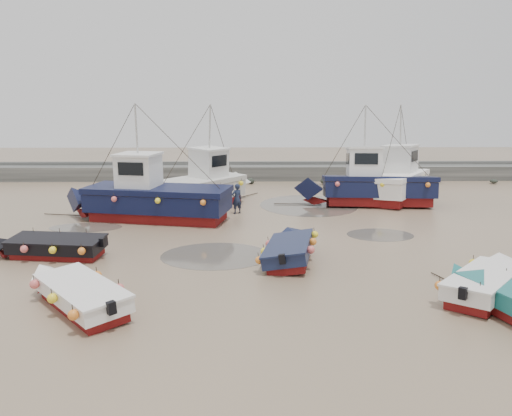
% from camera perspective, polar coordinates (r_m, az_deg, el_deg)
% --- Properties ---
extents(ground, '(120.00, 120.00, 0.00)m').
position_cam_1_polar(ground, '(21.49, 2.30, -4.82)').
color(ground, '#92765E').
rests_on(ground, ground).
extents(seawall, '(60.00, 4.92, 1.50)m').
position_cam_1_polar(seawall, '(42.96, 0.64, 4.08)').
color(seawall, slate).
rests_on(seawall, ground).
extents(puddle_a, '(4.56, 4.56, 0.01)m').
position_cam_1_polar(puddle_a, '(20.75, -4.63, -5.43)').
color(puddle_a, '#554E44').
rests_on(puddle_a, ground).
extents(puddle_b, '(3.20, 3.20, 0.01)m').
position_cam_1_polar(puddle_b, '(24.76, 14.00, -2.99)').
color(puddle_b, '#554E44').
rests_on(puddle_b, ground).
extents(puddle_c, '(3.70, 3.70, 0.01)m').
position_cam_1_polar(puddle_c, '(26.97, -18.88, -2.12)').
color(puddle_c, '#554E44').
rests_on(puddle_c, ground).
extents(puddle_d, '(6.14, 6.14, 0.01)m').
position_cam_1_polar(puddle_d, '(31.71, 5.99, 0.35)').
color(puddle_d, '#554E44').
rests_on(puddle_d, ground).
extents(dinghy_0, '(4.62, 5.31, 1.43)m').
position_cam_1_polar(dinghy_0, '(16.29, -19.71, -8.76)').
color(dinghy_0, maroon).
rests_on(dinghy_0, ground).
extents(dinghy_1, '(2.71, 6.06, 1.43)m').
position_cam_1_polar(dinghy_1, '(20.03, 4.19, -4.41)').
color(dinghy_1, maroon).
rests_on(dinghy_1, ground).
extents(dinghy_2, '(2.61, 5.62, 1.43)m').
position_cam_1_polar(dinghy_2, '(16.81, 26.63, -8.65)').
color(dinghy_2, maroon).
rests_on(dinghy_2, ground).
extents(dinghy_3, '(4.72, 5.05, 1.43)m').
position_cam_1_polar(dinghy_3, '(17.93, 25.08, -7.35)').
color(dinghy_3, maroon).
rests_on(dinghy_3, ground).
extents(dinghy_4, '(6.12, 2.41, 1.43)m').
position_cam_1_polar(dinghy_4, '(22.03, -22.58, -3.81)').
color(dinghy_4, maroon).
rests_on(dinghy_4, ground).
extents(cabin_boat_0, '(10.92, 4.69, 6.22)m').
position_cam_1_polar(cabin_boat_0, '(27.68, -12.31, 1.33)').
color(cabin_boat_0, maroon).
rests_on(cabin_boat_0, ground).
extents(cabin_boat_1, '(6.67, 8.73, 6.22)m').
position_cam_1_polar(cabin_boat_1, '(30.94, -5.91, 2.61)').
color(cabin_boat_1, maroon).
rests_on(cabin_boat_1, ground).
extents(cabin_boat_2, '(10.02, 3.31, 6.22)m').
position_cam_1_polar(cabin_boat_2, '(31.87, 12.76, 2.63)').
color(cabin_boat_2, maroon).
rests_on(cabin_boat_2, ground).
extents(cabin_boat_3, '(6.46, 8.68, 6.22)m').
position_cam_1_polar(cabin_boat_3, '(34.36, 16.09, 3.10)').
color(cabin_boat_3, maroon).
rests_on(cabin_boat_3, ground).
extents(person, '(0.76, 0.69, 1.74)m').
position_cam_1_polar(person, '(29.00, -2.18, -0.62)').
color(person, '#1B243B').
rests_on(person, ground).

